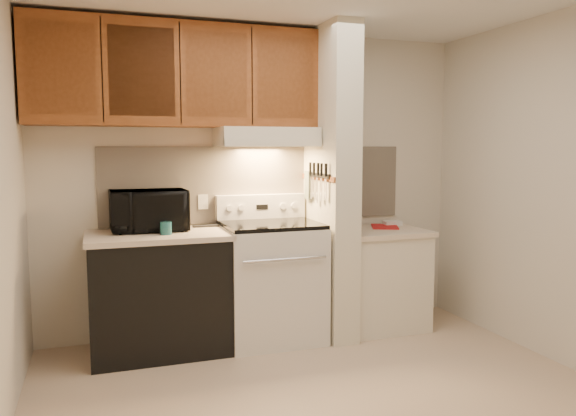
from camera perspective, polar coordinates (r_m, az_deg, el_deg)
name	(u,v)px	position (r m, az deg, el deg)	size (l,w,h in m)	color
floor	(327,399)	(3.66, 3.99, -18.74)	(3.60, 3.60, 0.00)	#CCB194
wall_back	(259,182)	(4.75, -3.00, 2.63)	(3.60, 0.02, 2.50)	beige
wall_right	(566,190)	(4.37, 26.42, 1.69)	(0.02, 3.00, 2.50)	beige
backsplash	(259,184)	(4.74, -2.96, 2.45)	(2.60, 0.02, 0.63)	beige
range_body	(271,283)	(4.54, -1.73, -7.62)	(0.76, 0.65, 0.92)	silver
oven_window	(284,287)	(4.24, -0.44, -8.07)	(0.50, 0.01, 0.30)	black
oven_handle	(285,259)	(4.15, -0.27, -5.25)	(0.02, 0.02, 0.65)	silver
cooktop	(271,224)	(4.45, -1.75, -1.68)	(0.74, 0.64, 0.03)	black
range_backguard	(261,206)	(4.71, -2.78, 0.16)	(0.76, 0.08, 0.20)	silver
range_display	(262,207)	(4.67, -2.64, 0.11)	(0.10, 0.01, 0.04)	black
range_knob_left_outer	(229,208)	(4.59, -5.98, -0.01)	(0.05, 0.05, 0.02)	silver
range_knob_left_inner	(241,208)	(4.62, -4.77, 0.03)	(0.05, 0.05, 0.02)	silver
range_knob_right_inner	(283,206)	(4.72, -0.53, 0.18)	(0.05, 0.05, 0.02)	silver
range_knob_right_outer	(294,206)	(4.75, 0.61, 0.22)	(0.05, 0.05, 0.02)	silver
dishwasher_front	(159,295)	(4.38, -12.94, -8.62)	(1.00, 0.63, 0.87)	black
left_countertop	(158,235)	(4.29, -13.09, -2.74)	(1.04, 0.67, 0.04)	beige
spoon_rest	(206,226)	(4.54, -8.33, -1.81)	(0.21, 0.07, 0.01)	black
teal_jar	(166,228)	(4.19, -12.29, -2.01)	(0.08, 0.08, 0.09)	#1B555A
outlet	(203,202)	(4.63, -8.62, 0.61)	(0.08, 0.01, 0.12)	silver
microwave	(149,210)	(4.40, -13.98, -0.23)	(0.56, 0.38, 0.31)	black
partition_pillar	(331,183)	(4.59, 4.35, 2.50)	(0.22, 0.70, 2.50)	beige
pillar_trim	(317,178)	(4.54, 3.01, 3.11)	(0.01, 0.70, 0.04)	brown
knife_strip	(319,175)	(4.49, 3.18, 3.33)	(0.02, 0.42, 0.04)	black
knife_blade_a	(326,189)	(4.35, 3.83, 1.90)	(0.01, 0.04, 0.16)	silver
knife_handle_a	(326,170)	(4.33, 3.89, 3.88)	(0.02, 0.02, 0.10)	black
knife_blade_b	(321,190)	(4.43, 3.40, 1.85)	(0.01, 0.04, 0.18)	silver
knife_handle_b	(321,170)	(4.42, 3.42, 3.92)	(0.02, 0.02, 0.10)	black
knife_blade_c	(317,190)	(4.51, 2.98, 1.81)	(0.01, 0.04, 0.20)	silver
knife_handle_c	(318,169)	(4.48, 3.09, 3.96)	(0.02, 0.02, 0.10)	black
knife_blade_d	(313,187)	(4.58, 2.59, 2.13)	(0.01, 0.04, 0.16)	silver
knife_handle_d	(314,169)	(4.56, 2.66, 4.00)	(0.02, 0.02, 0.10)	black
knife_blade_e	(311,188)	(4.63, 2.34, 2.05)	(0.01, 0.04, 0.18)	silver
knife_handle_e	(310,168)	(4.64, 2.28, 4.04)	(0.02, 0.02, 0.10)	black
oven_mitt	(308,185)	(4.70, 2.05, 2.34)	(0.03, 0.10, 0.23)	slate
right_cab_base	(379,281)	(4.92, 9.24, -7.28)	(0.70, 0.60, 0.81)	silver
right_countertop	(380,232)	(4.84, 9.33, -2.38)	(0.74, 0.64, 0.04)	beige
red_folder	(385,227)	(4.97, 9.80, -1.87)	(0.22, 0.30, 0.01)	red
white_box	(392,223)	(5.09, 10.55, -1.51)	(0.15, 0.10, 0.04)	white
range_hood	(266,137)	(4.53, -2.25, 7.21)	(0.78, 0.44, 0.15)	silver
hood_lip	(274,143)	(4.33, -1.44, 6.67)	(0.78, 0.04, 0.06)	silver
upper_cabinets	(177,76)	(4.46, -11.20, 13.05)	(2.18, 0.33, 0.77)	brown
cab_door_a	(60,68)	(4.26, -22.15, 13.04)	(0.46, 0.01, 0.63)	brown
cab_gap_a	(102,70)	(4.25, -18.38, 13.19)	(0.01, 0.01, 0.73)	black
cab_door_b	(142,71)	(4.27, -14.62, 13.28)	(0.46, 0.01, 0.63)	brown
cab_gap_b	(180,73)	(4.30, -10.90, 13.31)	(0.01, 0.01, 0.73)	black
cab_door_c	(217,75)	(4.35, -7.25, 13.29)	(0.46, 0.01, 0.63)	brown
cab_gap_c	(252,76)	(4.41, -3.68, 13.23)	(0.01, 0.01, 0.73)	black
cab_door_d	(286,78)	(4.49, -0.24, 13.11)	(0.46, 0.01, 0.63)	brown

